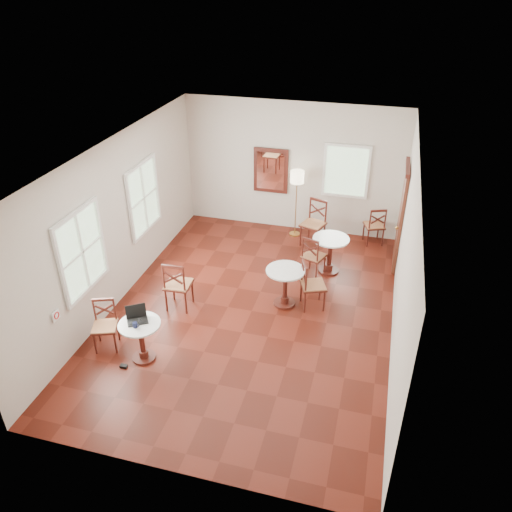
{
  "coord_description": "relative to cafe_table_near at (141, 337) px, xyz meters",
  "views": [
    {
      "loc": [
        2.01,
        -7.15,
        5.54
      ],
      "look_at": [
        0.0,
        0.3,
        1.0
      ],
      "focal_mm": 35.22,
      "sensor_mm": 36.0,
      "label": 1
    }
  ],
  "objects": [
    {
      "name": "chair_mid_a",
      "position": [
        2.2,
        3.17,
        0.01
      ],
      "size": [
        0.53,
        0.53,
        0.9
      ],
      "rotation": [
        0.0,
        0.0,
        2.79
      ],
      "color": "#4C1B13",
      "rests_on": "ground"
    },
    {
      "name": "laptop",
      "position": [
        -0.08,
        0.09,
        0.32
      ],
      "size": [
        0.41,
        0.39,
        0.23
      ],
      "rotation": [
        0.0,
        0.0,
        0.59
      ],
      "color": "black",
      "rests_on": "cafe_table_near"
    },
    {
      "name": "chair_back_b",
      "position": [
        1.99,
        4.48,
        0.09
      ],
      "size": [
        0.61,
        0.61,
        1.04
      ],
      "rotation": [
        0.0,
        0.0,
        -0.33
      ],
      "color": "#4C1B13",
      "rests_on": "ground"
    },
    {
      "name": "power_adapter",
      "position": [
        -0.22,
        -0.28,
        -0.41
      ],
      "size": [
        0.11,
        0.07,
        0.05
      ],
      "primitive_type": "cube",
      "color": "black",
      "rests_on": "ground"
    },
    {
      "name": "mouse",
      "position": [
        -0.09,
        -0.02,
        0.28
      ],
      "size": [
        0.1,
        0.08,
        0.03
      ],
      "primitive_type": "ellipsoid",
      "rotation": [
        0.0,
        0.0,
        -0.21
      ],
      "color": "black",
      "rests_on": "cafe_table_near"
    },
    {
      "name": "chair_mid_b",
      "position": [
        2.36,
        2.11,
        0.04
      ],
      "size": [
        0.57,
        0.57,
        0.94
      ],
      "rotation": [
        0.0,
        0.0,
        1.95
      ],
      "color": "#4C1B13",
      "rests_on": "ground"
    },
    {
      "name": "cafe_table_back",
      "position": [
        2.51,
        3.41,
        0.05
      ],
      "size": [
        0.73,
        0.73,
        0.78
      ],
      "color": "#4C1B13",
      "rests_on": "ground"
    },
    {
      "name": "navy_mug",
      "position": [
        -0.01,
        -0.1,
        0.31
      ],
      "size": [
        0.11,
        0.07,
        0.09
      ],
      "color": "black",
      "rests_on": "cafe_table_near"
    },
    {
      "name": "chair_back_a",
      "position": [
        3.31,
        4.87,
        0.02
      ],
      "size": [
        0.54,
        0.54,
        0.9
      ],
      "rotation": [
        0.0,
        0.0,
        3.5
      ],
      "color": "#4C1B13",
      "rests_on": "ground"
    },
    {
      "name": "water_glass",
      "position": [
        0.01,
        -0.01,
        0.32
      ],
      "size": [
        0.06,
        0.06,
        0.1
      ],
      "primitive_type": "cylinder",
      "color": "white",
      "rests_on": "cafe_table_near"
    },
    {
      "name": "chair_near_a",
      "position": [
        0.02,
        1.44,
        0.06
      ],
      "size": [
        0.48,
        0.48,
        1.0
      ],
      "rotation": [
        0.0,
        0.0,
        3.19
      ],
      "color": "#4C1B13",
      "rests_on": "ground"
    },
    {
      "name": "cafe_table_mid",
      "position": [
        1.87,
        2.05,
        0.03
      ],
      "size": [
        0.71,
        0.71,
        0.75
      ],
      "color": "#4C1B13",
      "rests_on": "ground"
    },
    {
      "name": "cafe_table_near",
      "position": [
        0.0,
        0.0,
        0.0
      ],
      "size": [
        0.66,
        0.66,
        0.7
      ],
      "color": "#4C1B13",
      "rests_on": "ground"
    },
    {
      "name": "chair_near_b",
      "position": [
        -0.71,
        0.12,
        -0.0
      ],
      "size": [
        0.51,
        0.51,
        0.86
      ],
      "rotation": [
        0.0,
        0.0,
        0.35
      ],
      "color": "#4C1B13",
      "rests_on": "ground"
    },
    {
      "name": "ground",
      "position": [
        1.34,
        1.67,
        -0.43
      ],
      "size": [
        7.0,
        7.0,
        0.0
      ],
      "primitive_type": "plane",
      "color": "#54180E",
      "rests_on": "ground"
    },
    {
      "name": "floor_lamp",
      "position": [
        1.52,
        4.82,
        0.9
      ],
      "size": [
        0.31,
        0.31,
        1.57
      ],
      "color": "#BF8C3F",
      "rests_on": "ground"
    },
    {
      "name": "room_shell",
      "position": [
        1.28,
        1.95,
        1.46
      ],
      "size": [
        5.02,
        7.02,
        3.01
      ],
      "color": "beige",
      "rests_on": "ground"
    }
  ]
}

